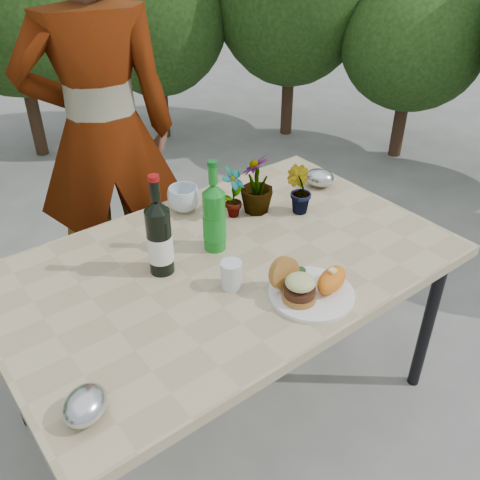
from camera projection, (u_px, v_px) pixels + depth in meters
ground at (229, 401)px, 2.31m from camera, size 80.00×80.00×0.00m
patio_table at (227, 273)px, 1.93m from camera, size 1.60×1.00×0.75m
shrub_hedge at (85, 43)px, 2.93m from camera, size 6.77×5.10×2.07m
dinner_plate at (311, 294)px, 1.73m from camera, size 0.28×0.28×0.01m
burger_stack at (296, 285)px, 1.69m from camera, size 0.11×0.16×0.11m
sweet_potato at (332, 280)px, 1.73m from camera, size 0.17×0.12×0.06m
grilled_veg at (296, 273)px, 1.79m from camera, size 0.08×0.05×0.03m
wine_bottle at (159, 238)px, 1.78m from camera, size 0.09×0.09×0.37m
sparkling_water at (214, 218)px, 1.90m from camera, size 0.08×0.08×0.35m
plastic_cup at (231, 275)px, 1.75m from camera, size 0.07×0.07×0.09m
seedling_left at (233, 193)px, 2.09m from camera, size 0.13×0.11×0.22m
seedling_mid at (299, 190)px, 2.13m from camera, size 0.11×0.13×0.19m
seedling_right at (257, 184)px, 2.12m from camera, size 0.19×0.19×0.25m
blue_bowl at (183, 199)px, 2.17m from camera, size 0.15×0.15×0.10m
foil_packet_left at (85, 405)px, 1.32m from camera, size 0.17×0.17×0.08m
foil_packet_right at (319, 178)px, 2.35m from camera, size 0.16×0.17×0.08m
person at (103, 136)px, 2.37m from camera, size 0.79×0.64×1.86m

